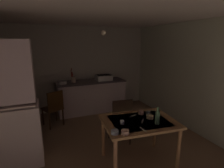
# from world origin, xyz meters

# --- Properties ---
(ground_plane) EXTENTS (5.29, 5.29, 0.00)m
(ground_plane) POSITION_xyz_m (0.00, 0.00, 0.00)
(ground_plane) COLOR #856A4F
(wall_back) EXTENTS (4.12, 0.10, 2.40)m
(wall_back) POSITION_xyz_m (0.00, 2.19, 1.20)
(wall_back) COLOR beige
(wall_back) RESTS_ON ground
(wall_right) EXTENTS (0.10, 4.39, 2.40)m
(wall_right) POSITION_xyz_m (2.06, 0.00, 1.20)
(wall_right) COLOR beige
(wall_right) RESTS_ON ground
(ceiling_slab) EXTENTS (4.12, 4.39, 0.10)m
(ceiling_slab) POSITION_xyz_m (0.00, 0.00, 2.45)
(ceiling_slab) COLOR silver
(hutch_cabinet) EXTENTS (0.88, 0.53, 1.99)m
(hutch_cabinet) POSITION_xyz_m (-1.55, 0.07, 0.93)
(hutch_cabinet) COLOR silver
(hutch_cabinet) RESTS_ON ground
(counter_cabinet) EXTENTS (1.90, 0.64, 0.89)m
(counter_cabinet) POSITION_xyz_m (0.25, 1.82, 0.44)
(counter_cabinet) COLOR silver
(counter_cabinet) RESTS_ON ground
(sink_basin) EXTENTS (0.44, 0.34, 0.15)m
(sink_basin) POSITION_xyz_m (0.62, 1.82, 0.96)
(sink_basin) COLOR white
(sink_basin) RESTS_ON counter_cabinet
(hand_pump) EXTENTS (0.05, 0.27, 0.39)m
(hand_pump) POSITION_xyz_m (-0.27, 1.87, 1.06)
(hand_pump) COLOR maroon
(hand_pump) RESTS_ON counter_cabinet
(mixing_bowl_counter) EXTENTS (0.22, 0.22, 0.08)m
(mixing_bowl_counter) POSITION_xyz_m (-0.54, 1.77, 0.92)
(mixing_bowl_counter) COLOR white
(mixing_bowl_counter) RESTS_ON counter_cabinet
(stoneware_crock) EXTENTS (0.12, 0.12, 0.16)m
(stoneware_crock) POSITION_xyz_m (-0.24, 1.84, 0.97)
(stoneware_crock) COLOR beige
(stoneware_crock) RESTS_ON counter_cabinet
(dining_table) EXTENTS (1.20, 0.94, 0.76)m
(dining_table) POSITION_xyz_m (0.32, -0.68, 0.66)
(dining_table) COLOR olive
(dining_table) RESTS_ON ground
(chair_far_side) EXTENTS (0.44, 0.44, 0.93)m
(chair_far_side) POSITION_xyz_m (0.30, -0.04, 0.49)
(chair_far_side) COLOR #342617
(chair_far_side) RESTS_ON ground
(chair_by_counter) EXTENTS (0.53, 0.53, 0.87)m
(chair_by_counter) POSITION_xyz_m (-0.84, 1.23, 0.46)
(chair_by_counter) COLOR #3B2411
(chair_by_counter) RESTS_ON ground
(serving_bowl_wide) EXTENTS (0.10, 0.10, 0.05)m
(serving_bowl_wide) POSITION_xyz_m (-0.19, -0.92, 0.78)
(serving_bowl_wide) COLOR #9EB2C6
(serving_bowl_wide) RESTS_ON dining_table
(soup_bowl_small) EXTENTS (0.11, 0.11, 0.06)m
(soup_bowl_small) POSITION_xyz_m (-0.07, -0.97, 0.78)
(soup_bowl_small) COLOR tan
(soup_bowl_small) RESTS_ON dining_table
(sauce_dish) EXTENTS (0.11, 0.11, 0.05)m
(sauce_dish) POSITION_xyz_m (0.53, -0.67, 0.78)
(sauce_dish) COLOR beige
(sauce_dish) RESTS_ON dining_table
(teacup_mint) EXTENTS (0.07, 0.07, 0.06)m
(teacup_mint) POSITION_xyz_m (0.02, -0.69, 0.78)
(teacup_mint) COLOR #9EB2C6
(teacup_mint) RESTS_ON dining_table
(teacup_cream) EXTENTS (0.07, 0.07, 0.06)m
(teacup_cream) POSITION_xyz_m (0.58, -0.54, 0.79)
(teacup_cream) COLOR #ADD1C1
(teacup_cream) RESTS_ON dining_table
(mug_dark) EXTENTS (0.09, 0.09, 0.06)m
(mug_dark) POSITION_xyz_m (0.49, -0.47, 0.79)
(mug_dark) COLOR tan
(mug_dark) RESTS_ON dining_table
(glass_bottle) EXTENTS (0.07, 0.07, 0.26)m
(glass_bottle) POSITION_xyz_m (0.51, -0.88, 0.86)
(glass_bottle) COLOR #4C7F56
(glass_bottle) RESTS_ON dining_table
(table_knife) EXTENTS (0.12, 0.15, 0.00)m
(table_knife) POSITION_xyz_m (0.37, -0.71, 0.76)
(table_knife) COLOR silver
(table_knife) RESTS_ON dining_table
(teaspoon_near_bowl) EXTENTS (0.03, 0.16, 0.00)m
(teaspoon_near_bowl) POSITION_xyz_m (0.22, -0.96, 0.76)
(teaspoon_near_bowl) COLOR beige
(teaspoon_near_bowl) RESTS_ON dining_table
(teaspoon_by_cup) EXTENTS (0.15, 0.07, 0.00)m
(teaspoon_by_cup) POSITION_xyz_m (0.32, -0.49, 0.76)
(teaspoon_by_cup) COLOR beige
(teaspoon_by_cup) RESTS_ON dining_table
(pendant_bulb) EXTENTS (0.08, 0.08, 0.08)m
(pendant_bulb) POSITION_xyz_m (-0.06, -0.15, 2.10)
(pendant_bulb) COLOR #F9EFCC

